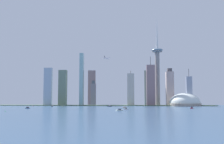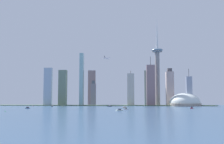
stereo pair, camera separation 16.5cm
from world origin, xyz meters
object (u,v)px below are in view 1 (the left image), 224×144
object	(u,v)px
skyscraper_5	(189,91)
channel_buoy_2	(62,106)
skyscraper_2	(147,88)
skyscraper_6	(93,94)
airplane	(107,58)
skyscraper_3	(151,85)
observation_tower	(157,66)
boat_2	(126,109)
boat_5	(52,106)
skyscraper_8	(92,88)
boat_0	(28,108)
channel_buoy_0	(46,106)
skyscraper_7	(170,88)
boat_1	(125,107)
channel_buoy_1	(5,111)
boat_6	(192,108)
skyscraper_1	(131,90)
stadium_dome	(185,103)
skyscraper_9	(82,79)
skyscraper_4	(48,87)
boat_4	(33,106)
skyscraper_0	(63,88)
boat_7	(109,106)
boat_3	(120,110)

from	to	relation	value
skyscraper_5	channel_buoy_2	size ratio (longest dim) A/B	69.27
skyscraper_2	skyscraper_6	world-z (taller)	skyscraper_2
airplane	skyscraper_3	bearing A→B (deg)	-42.63
observation_tower	boat_2	distance (m)	362.74
observation_tower	boat_5	bearing A→B (deg)	-159.63
skyscraper_5	skyscraper_8	bearing A→B (deg)	176.12
skyscraper_5	boat_0	world-z (taller)	skyscraper_5
boat_2	channel_buoy_2	world-z (taller)	boat_2
channel_buoy_0	airplane	distance (m)	239.40
skyscraper_7	boat_1	xyz separation A→B (m)	(-152.19, -222.02, -58.92)
skyscraper_3	boat_5	xyz separation A→B (m)	(-304.33, -94.39, -66.19)
observation_tower	channel_buoy_1	size ratio (longest dim) A/B	161.20
boat_0	boat_6	world-z (taller)	boat_6
skyscraper_1	skyscraper_6	bearing A→B (deg)	164.76
skyscraper_1	airplane	size ratio (longest dim) A/B	4.25
skyscraper_8	skyscraper_5	bearing A→B (deg)	-3.88
boat_0	boat_2	distance (m)	254.83
skyscraper_6	skyscraper_8	size ratio (longest dim) A/B	0.69
stadium_dome	airplane	bearing A→B (deg)	-168.08
skyscraper_5	airplane	bearing A→B (deg)	-159.88
skyscraper_1	skyscraper_9	world-z (taller)	skyscraper_9
skyscraper_4	boat_4	world-z (taller)	skyscraper_4
boat_0	boat_1	distance (m)	250.77
skyscraper_0	channel_buoy_2	distance (m)	137.63
skyscraper_7	channel_buoy_1	xyz separation A→B (m)	(-385.47, -428.57, -59.49)
boat_7	skyscraper_2	bearing A→B (deg)	32.54
boat_5	boat_7	bearing A→B (deg)	-66.43
stadium_dome	boat_7	distance (m)	256.22
boat_3	boat_4	distance (m)	364.54
boat_0	boat_6	bearing A→B (deg)	-79.37
skyscraper_1	boat_7	distance (m)	119.67
skyscraper_1	skyscraper_2	distance (m)	105.91
skyscraper_1	boat_3	xyz separation A→B (m)	(-24.76, -349.94, -52.16)
skyscraper_1	boat_1	bearing A→B (deg)	-95.16
observation_tower	skyscraper_0	xyz separation A→B (m)	(-327.63, -1.29, -75.17)
boat_2	airplane	distance (m)	296.75
skyscraper_2	skyscraper_4	xyz separation A→B (m)	(-343.42, -89.23, 1.70)
channel_buoy_0	boat_2	bearing A→B (deg)	-39.24
observation_tower	skyscraper_0	world-z (taller)	observation_tower
skyscraper_8	boat_6	bearing A→B (deg)	-44.73
channel_buoy_1	channel_buoy_2	distance (m)	290.84
skyscraper_3	skyscraper_8	xyz separation A→B (m)	(-207.45, 80.23, -4.93)
skyscraper_7	channel_buoy_1	size ratio (longest dim) A/B	68.45
skyscraper_3	skyscraper_8	size ratio (longest dim) A/B	1.31
boat_2	skyscraper_4	bearing A→B (deg)	-35.70
skyscraper_0	boat_3	size ratio (longest dim) A/B	7.86
skyscraper_2	boat_5	bearing A→B (deg)	-147.12
boat_6	channel_buoy_2	distance (m)	377.24
skyscraper_5	channel_buoy_1	size ratio (longest dim) A/B	68.04
skyscraper_3	channel_buoy_0	distance (m)	341.61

